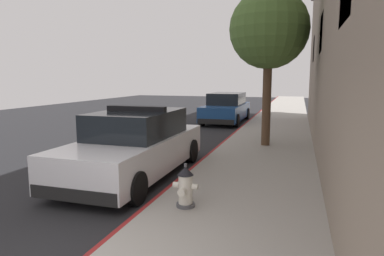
% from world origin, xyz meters
% --- Properties ---
extents(ground_plane, '(28.26, 60.00, 0.20)m').
position_xyz_m(ground_plane, '(-4.54, 10.00, -0.10)').
color(ground_plane, '#232326').
extents(sidewalk_pavement, '(2.92, 60.00, 0.15)m').
position_xyz_m(sidewalk_pavement, '(1.46, 10.00, 0.07)').
color(sidewalk_pavement, '#9E9991').
rests_on(sidewalk_pavement, ground).
extents(curb_painted_edge, '(0.08, 60.00, 0.15)m').
position_xyz_m(curb_painted_edge, '(-0.04, 10.00, 0.07)').
color(curb_painted_edge, maroon).
rests_on(curb_painted_edge, ground).
extents(police_cruiser, '(1.94, 4.84, 1.68)m').
position_xyz_m(police_cruiser, '(-1.28, 4.53, 0.74)').
color(police_cruiser, white).
rests_on(police_cruiser, ground).
extents(parked_car_silver_ahead, '(1.94, 4.84, 1.56)m').
position_xyz_m(parked_car_silver_ahead, '(-1.27, 15.07, 0.74)').
color(parked_car_silver_ahead, navy).
rests_on(parked_car_silver_ahead, ground).
extents(fire_hydrant, '(0.44, 0.40, 0.76)m').
position_xyz_m(fire_hydrant, '(0.62, 2.61, 0.50)').
color(fire_hydrant, '#4C4C51').
rests_on(fire_hydrant, sidewalk_pavement).
extents(street_tree, '(2.50, 2.50, 4.98)m').
position_xyz_m(street_tree, '(1.40, 8.58, 3.84)').
color(street_tree, brown).
rests_on(street_tree, sidewalk_pavement).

